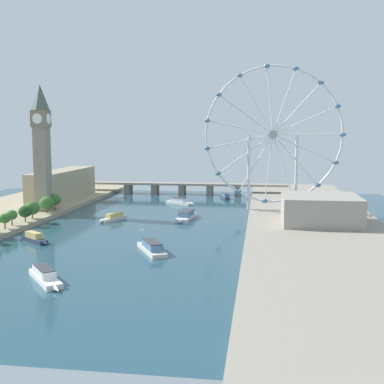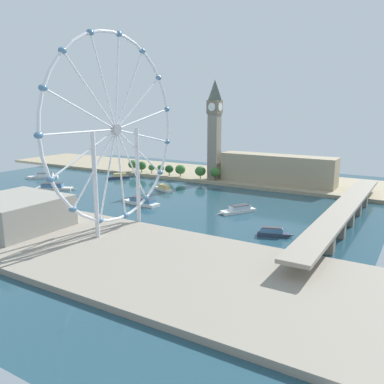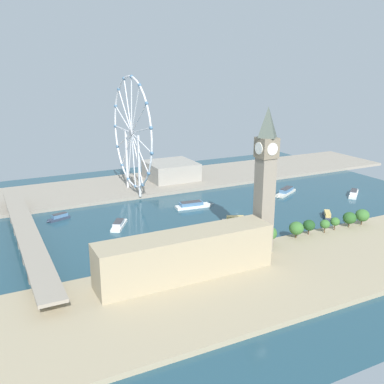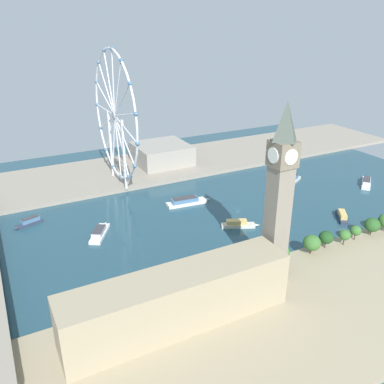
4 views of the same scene
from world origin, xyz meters
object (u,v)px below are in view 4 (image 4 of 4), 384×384
tour_boat_2 (366,182)px  riverside_hall (162,154)px  ferris_wheel (115,116)px  tour_boat_5 (342,216)px  tour_boat_3 (29,222)px  tour_boat_0 (290,180)px  parliament_block (179,299)px  clock_tower (279,193)px  tour_boat_4 (186,201)px  tour_boat_1 (100,232)px  tour_boat_6 (238,224)px

tour_boat_2 → riverside_hall: bearing=97.6°
ferris_wheel → tour_boat_5: 192.48m
ferris_wheel → tour_boat_3: bearing=117.9°
riverside_hall → tour_boat_0: bearing=-139.7°
parliament_block → ferris_wheel: (183.95, -32.15, 44.06)m
clock_tower → tour_boat_5: clock_tower is taller
tour_boat_0 → tour_boat_4: size_ratio=0.95×
riverside_hall → tour_boat_3: bearing=118.6°
parliament_block → clock_tower: bearing=-80.8°
parliament_block → tour_boat_2: parliament_block is taller
clock_tower → ferris_wheel: ferris_wheel is taller
clock_tower → tour_boat_2: bearing=-65.2°
clock_tower → tour_boat_0: bearing=-44.2°
tour_boat_2 → tour_boat_5: (-38.35, 70.16, 0.04)m
tour_boat_4 → tour_boat_3: bearing=175.3°
parliament_block → riverside_hall: 231.15m
tour_boat_2 → tour_boat_3: size_ratio=1.41×
tour_boat_2 → tour_boat_3: tour_boat_2 is taller
ferris_wheel → tour_boat_2: bearing=-117.3°
tour_boat_0 → tour_boat_1: 176.20m
tour_boat_0 → tour_boat_3: (23.11, 215.11, -0.17)m
tour_boat_1 → tour_boat_6: size_ratio=1.09×
tour_boat_4 → tour_boat_5: bearing=-34.7°
ferris_wheel → tour_boat_2: 223.62m
tour_boat_1 → tour_boat_5: size_ratio=1.28×
tour_boat_0 → tour_boat_4: (2.86, 101.97, -0.05)m
tour_boat_1 → tour_boat_6: 94.63m
clock_tower → parliament_block: 72.32m
ferris_wheel → tour_boat_6: size_ratio=4.22×
clock_tower → tour_boat_4: (111.47, -3.74, -50.43)m
parliament_block → tour_boat_5: size_ratio=4.78×
tour_boat_1 → clock_tower: bearing=-112.4°
ferris_wheel → tour_boat_5: ferris_wheel is taller
ferris_wheel → tour_boat_4: size_ratio=3.01×
tour_boat_1 → tour_boat_4: (17.26, -73.64, 0.27)m
tour_boat_2 → tour_boat_0: bearing=110.1°
tour_boat_0 → tour_boat_1: tour_boat_0 is taller
tour_boat_1 → tour_boat_4: bearing=-45.8°
ferris_wheel → tour_boat_3: ferris_wheel is taller
tour_boat_4 → tour_boat_6: bearing=-68.2°
parliament_block → tour_boat_3: (141.68, 47.76, -14.05)m
clock_tower → riverside_hall: (204.62, -24.20, -40.58)m
parliament_block → tour_boat_5: 161.47m
tour_boat_3 → tour_boat_5: (-95.01, -201.70, 0.03)m
tour_boat_4 → tour_boat_6: tour_boat_4 is taller
riverside_hall → tour_boat_1: (-110.41, 94.11, -10.12)m
tour_boat_0 → tour_boat_3: bearing=-34.3°
clock_tower → parliament_block: size_ratio=0.89×
ferris_wheel → parliament_block: bearing=170.1°
tour_boat_3 → tour_boat_4: size_ratio=0.57×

